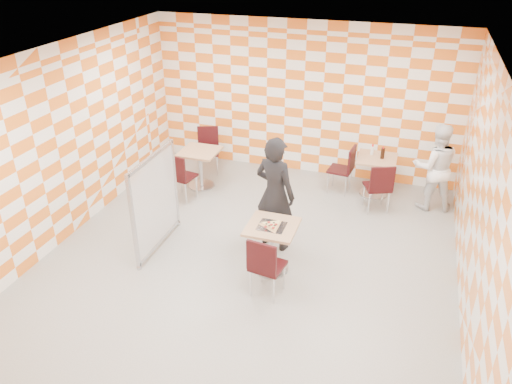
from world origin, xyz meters
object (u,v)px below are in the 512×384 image
partition (155,202)px  soda_bottle (383,153)px  chair_empty_far (208,146)px  empty_table (200,162)px  main_table (272,240)px  chair_main_front (265,264)px  sport_bottle (372,150)px  second_table (376,170)px  man_dark (275,194)px  chair_second_front (379,185)px  man_white (435,167)px  chair_empty_near (179,174)px  chair_second_side (345,166)px

partition → soda_bottle: size_ratio=6.74×
chair_empty_far → empty_table: bearing=-79.3°
main_table → empty_table: 2.96m
chair_main_front → partition: partition is taller
main_table → sport_bottle: 3.16m
second_table → empty_table: 3.28m
empty_table → man_dark: bearing=-38.3°
main_table → partition: 1.87m
chair_second_front → man_white: size_ratio=0.59×
partition → soda_bottle: partition is taller
sport_bottle → chair_empty_far: bearing=-178.1°
partition → man_dark: (1.71, 0.59, 0.12)m
chair_empty_near → man_dark: bearing=-22.9°
man_dark → chair_empty_near: bearing=-5.8°
main_table → man_dark: (-0.14, 0.64, 0.40)m
chair_second_side → man_dark: man_dark is taller
empty_table → chair_empty_near: (-0.12, -0.65, 0.04)m
chair_empty_near → chair_empty_far: size_ratio=1.00×
partition → man_white: bearing=33.1°
chair_empty_near → partition: partition is taller
partition → empty_table: bearing=95.4°
empty_table → chair_second_front: 3.34m
chair_main_front → man_white: bearing=57.7°
partition → chair_main_front: bearing=-19.0°
chair_main_front → soda_bottle: size_ratio=4.02×
chair_second_side → chair_empty_far: 2.80m
chair_second_side → sport_bottle: sport_bottle is taller
main_table → man_dark: bearing=102.8°
chair_empty_near → soda_bottle: soda_bottle is taller
main_table → chair_second_front: (1.29, 2.17, 0.04)m
chair_empty_far → sport_bottle: 3.25m
empty_table → soda_bottle: soda_bottle is taller
sport_bottle → main_table: bearing=-109.5°
empty_table → soda_bottle: bearing=11.9°
man_dark → chair_second_front: bearing=-115.8°
man_dark → sport_bottle: (1.19, 2.33, -0.07)m
main_table → partition: (-1.85, 0.05, 0.28)m
chair_empty_near → soda_bottle: 3.69m
empty_table → second_table: bearing=12.3°
chair_second_front → chair_second_side: (-0.68, 0.57, 0.00)m
empty_table → chair_empty_far: bearing=100.7°
chair_second_front → partition: size_ratio=0.60×
chair_second_side → main_table: bearing=-102.6°
chair_empty_near → man_dark: man_dark is taller
chair_empty_far → man_white: man_white is taller
chair_empty_far → sport_bottle: sport_bottle is taller
chair_empty_near → man_dark: size_ratio=0.51×
chair_main_front → chair_empty_far: bearing=123.2°
chair_second_side → partition: 3.66m
chair_empty_near → partition: (0.32, -1.45, 0.25)m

